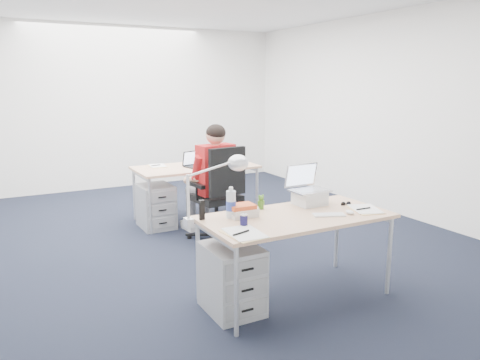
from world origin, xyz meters
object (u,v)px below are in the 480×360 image
desk_near (296,220)px  dark_laptop (197,159)px  office_chair (218,214)px  far_cup (202,161)px  drawer_pedestal_far (156,206)px  water_bottle (231,202)px  silver_laptop (310,185)px  sunglasses (346,204)px  bear_figurine (261,202)px  seated_person (209,181)px  cordless_phone (202,210)px  desk_far (196,170)px  can_koozie (244,220)px  drawer_pedestal_near (232,279)px  wireless_keyboard (329,215)px  book_stack (242,210)px  headphones (243,208)px  desk_lamp (208,189)px  computer_mouse (350,212)px

desk_near → dark_laptop: 2.55m
office_chair → far_cup: 1.15m
drawer_pedestal_far → water_bottle: (-0.09, -2.30, 0.58)m
silver_laptop → sunglasses: size_ratio=3.58×
water_bottle → bear_figurine: 0.38m
seated_person → cordless_phone: size_ratio=8.32×
seated_person → desk_near: bearing=-98.5°
desk_far → bear_figurine: size_ratio=12.19×
silver_laptop → dark_laptop: size_ratio=1.20×
cordless_phone → can_koozie: bearing=-49.2°
desk_near → drawer_pedestal_near: bearing=178.3°
office_chair → silver_laptop: 1.57m
sunglasses → dark_laptop: size_ratio=0.34×
can_koozie → water_bottle: size_ratio=0.38×
can_koozie → bear_figurine: bearing=44.8°
desk_far → wireless_keyboard: (0.06, -2.73, 0.05)m
dark_laptop → wireless_keyboard: bearing=-101.8°
dark_laptop → book_stack: bearing=-117.2°
book_stack → sunglasses: 1.01m
headphones → cordless_phone: bearing=169.5°
office_chair → drawer_pedestal_near: bearing=-118.6°
drawer_pedestal_far → silver_laptop: (0.73, -2.27, 0.64)m
wireless_keyboard → drawer_pedestal_far: bearing=126.9°
wireless_keyboard → dark_laptop: 2.68m
desk_lamp → silver_laptop: bearing=-5.8°
silver_laptop → wireless_keyboard: silver_laptop is taller
silver_laptop → desk_lamp: 1.07m
seated_person → desk_lamp: bearing=-121.8°
water_bottle → wireless_keyboard: bearing=-23.8°
sunglasses → dark_laptop: dark_laptop is taller
drawer_pedestal_far → computer_mouse: (0.84, -2.68, 0.47)m
computer_mouse → can_koozie: (-0.96, 0.12, 0.03)m
drawer_pedestal_far → computer_mouse: bearing=-72.5°
desk_near → can_koozie: (-0.54, -0.07, 0.10)m
desk_far → desk_lamp: (-0.93, -2.47, 0.32)m
cordless_phone → desk_near: bearing=-11.5°
office_chair → headphones: 1.45m
desk_near → silver_laptop: (0.31, 0.23, 0.23)m
seated_person → far_cup: size_ratio=15.48×
sunglasses → desk_lamp: 1.37m
drawer_pedestal_near → cordless_phone: cordless_phone is taller
desk_far → book_stack: 2.49m
drawer_pedestal_far → can_koozie: (-0.11, -2.56, 0.50)m
drawer_pedestal_far → water_bottle: water_bottle is taller
wireless_keyboard → dark_laptop: dark_laptop is taller
headphones → book_stack: size_ratio=1.07×
desk_near → dark_laptop: dark_laptop is taller
silver_laptop → dark_laptop: bearing=92.2°
desk_far → seated_person: 0.75m
drawer_pedestal_far → book_stack: bearing=-89.8°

